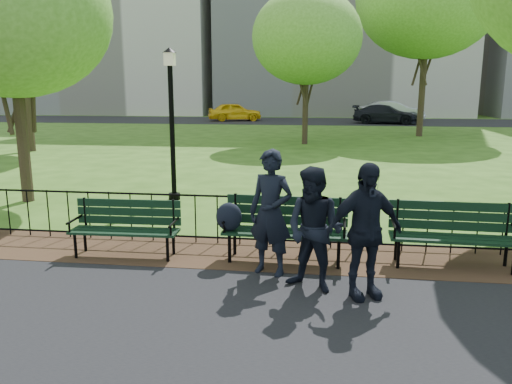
# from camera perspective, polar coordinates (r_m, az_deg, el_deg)

# --- Properties ---
(ground) EXTENTS (120.00, 120.00, 0.00)m
(ground) POSITION_cam_1_polar(r_m,az_deg,el_deg) (6.96, 3.69, -11.45)
(ground) COLOR #335817
(dirt_strip) EXTENTS (60.00, 1.60, 0.01)m
(dirt_strip) POSITION_cam_1_polar(r_m,az_deg,el_deg) (8.35, 4.41, -7.29)
(dirt_strip) COLOR #3B2A18
(dirt_strip) RESTS_ON ground
(far_street) EXTENTS (70.00, 9.00, 0.01)m
(far_street) POSITION_cam_1_polar(r_m,az_deg,el_deg) (41.47, 7.10, 8.03)
(far_street) COLOR black
(far_street) RESTS_ON ground
(iron_fence) EXTENTS (24.06, 0.06, 1.00)m
(iron_fence) POSITION_cam_1_polar(r_m,az_deg,el_deg) (8.68, 4.65, -3.18)
(iron_fence) COLOR black
(iron_fence) RESTS_ON ground
(park_bench_main) EXTENTS (2.09, 0.68, 1.12)m
(park_bench_main) POSITION_cam_1_polar(r_m,az_deg,el_deg) (7.96, 0.96, -3.22)
(park_bench_main) COLOR black
(park_bench_main) RESTS_ON ground
(park_bench_left_a) EXTENTS (1.78, 0.60, 1.00)m
(park_bench_left_a) POSITION_cam_1_polar(r_m,az_deg,el_deg) (8.52, -14.62, -3.32)
(park_bench_left_a) COLOR black
(park_bench_left_a) RESTS_ON ground
(park_bench_right_a) EXTENTS (1.93, 0.67, 1.08)m
(park_bench_right_a) POSITION_cam_1_polar(r_m,az_deg,el_deg) (8.32, 21.58, -3.81)
(park_bench_right_a) COLOR black
(park_bench_right_a) RESTS_ON ground
(lamppost) EXTENTS (0.33, 0.33, 3.67)m
(lamppost) POSITION_cam_1_polar(r_m,az_deg,el_deg) (12.34, -9.61, 8.24)
(lamppost) COLOR black
(lamppost) RESTS_ON ground
(tree_near_w) EXTENTS (4.58, 4.58, 6.38)m
(tree_near_w) POSITION_cam_1_polar(r_m,az_deg,el_deg) (13.35, -26.27, 17.94)
(tree_near_w) COLOR #2D2116
(tree_near_w) RESTS_ON ground
(tree_far_c) EXTENTS (5.22, 5.22, 7.28)m
(tree_far_c) POSITION_cam_1_polar(r_m,az_deg,el_deg) (24.76, 5.82, 17.18)
(tree_far_c) COLOR #2D2116
(tree_far_c) RESTS_ON ground
(person_left) EXTENTS (0.79, 0.65, 1.87)m
(person_left) POSITION_cam_1_polar(r_m,az_deg,el_deg) (7.33, 1.70, -2.38)
(person_left) COLOR black
(person_left) RESTS_ON asphalt_path
(person_mid) EXTENTS (0.94, 0.74, 1.71)m
(person_mid) POSITION_cam_1_polar(r_m,az_deg,el_deg) (6.79, 6.70, -4.31)
(person_mid) COLOR black
(person_mid) RESTS_ON asphalt_path
(person_right) EXTENTS (1.15, 0.82, 1.81)m
(person_right) POSITION_cam_1_polar(r_m,az_deg,el_deg) (6.66, 12.30, -4.38)
(person_right) COLOR black
(person_right) RESTS_ON asphalt_path
(taxi) EXTENTS (4.69, 3.08, 1.48)m
(taxi) POSITION_cam_1_polar(r_m,az_deg,el_deg) (41.51, -2.44, 9.15)
(taxi) COLOR yellow
(taxi) RESTS_ON far_street
(sedan_silver) EXTENTS (5.16, 2.23, 1.65)m
(sedan_silver) POSITION_cam_1_polar(r_m,az_deg,el_deg) (42.02, 15.22, 8.90)
(sedan_silver) COLOR #A6A9AE
(sedan_silver) RESTS_ON far_street
(sedan_dark) EXTENTS (5.15, 2.87, 1.41)m
(sedan_dark) POSITION_cam_1_polar(r_m,az_deg,el_deg) (39.43, 14.60, 8.58)
(sedan_dark) COLOR black
(sedan_dark) RESTS_ON far_street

